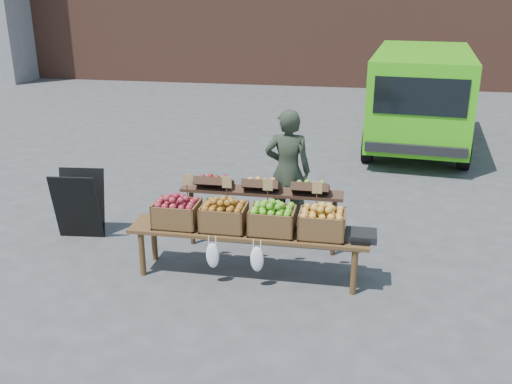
% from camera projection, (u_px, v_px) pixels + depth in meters
% --- Properties ---
extents(ground, '(80.00, 80.00, 0.00)m').
position_uv_depth(ground, '(231.00, 269.00, 6.75)').
color(ground, '#434346').
extents(delivery_van, '(2.40, 4.51, 1.95)m').
position_uv_depth(delivery_van, '(420.00, 100.00, 11.52)').
color(delivery_van, '#40BB14').
rests_on(delivery_van, ground).
extents(vendor, '(0.62, 0.42, 1.68)m').
position_uv_depth(vendor, '(288.00, 171.00, 7.55)').
color(vendor, '#282F23').
rests_on(vendor, ground).
extents(chalkboard_sign, '(0.63, 0.39, 0.91)m').
position_uv_depth(chalkboard_sign, '(79.00, 204.00, 7.48)').
color(chalkboard_sign, black).
rests_on(chalkboard_sign, ground).
extents(back_table, '(2.10, 0.44, 1.04)m').
position_uv_depth(back_table, '(261.00, 211.00, 7.08)').
color(back_table, '#3D261A').
rests_on(back_table, ground).
extents(display_bench, '(2.70, 0.56, 0.57)m').
position_uv_depth(display_bench, '(248.00, 253.00, 6.50)').
color(display_bench, '#50351B').
rests_on(display_bench, ground).
extents(crate_golden_apples, '(0.50, 0.40, 0.28)m').
position_uv_depth(crate_golden_apples, '(177.00, 214.00, 6.50)').
color(crate_golden_apples, maroon).
rests_on(crate_golden_apples, display_bench).
extents(crate_russet_pears, '(0.50, 0.40, 0.28)m').
position_uv_depth(crate_russet_pears, '(224.00, 217.00, 6.40)').
color(crate_russet_pears, '#AB6A19').
rests_on(crate_russet_pears, display_bench).
extents(crate_red_apples, '(0.50, 0.40, 0.28)m').
position_uv_depth(crate_red_apples, '(272.00, 221.00, 6.31)').
color(crate_red_apples, '#449320').
rests_on(crate_red_apples, display_bench).
extents(crate_green_apples, '(0.50, 0.40, 0.28)m').
position_uv_depth(crate_green_apples, '(322.00, 224.00, 6.21)').
color(crate_green_apples, '#B2981D').
rests_on(crate_green_apples, display_bench).
extents(weighing_scale, '(0.34, 0.30, 0.08)m').
position_uv_depth(weighing_scale, '(361.00, 235.00, 6.18)').
color(weighing_scale, black).
rests_on(weighing_scale, display_bench).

